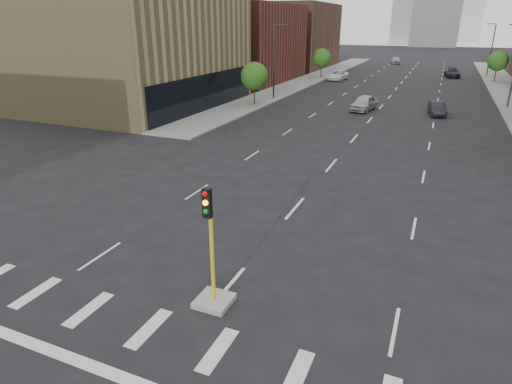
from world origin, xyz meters
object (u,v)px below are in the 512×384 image
Objects in this scene: median_traffic_signal at (213,280)px; car_distant at (396,60)px; car_deep_right at (452,73)px; car_far_left at (338,75)px; car_mid_right at (437,109)px; car_near_left at (364,103)px.

median_traffic_signal reaches higher than car_distant.
car_deep_right is (7.55, 75.92, -0.16)m from median_traffic_signal.
car_distant reaches higher than car_far_left.
median_traffic_signal reaches higher than car_mid_right.
median_traffic_signal is 64.76m from car_far_left.
car_near_left is at bearing -109.96° from car_deep_right.
car_deep_right is 27.74m from car_distant.
car_distant is at bearing 92.77° from median_traffic_signal.
car_deep_right is (18.05, 12.02, 0.04)m from car_far_left.
car_near_left is 27.47m from car_far_left.
car_distant is (-3.38, 62.76, -0.04)m from car_near_left.
car_mid_right is 30.40m from car_far_left.
car_deep_right reaches higher than car_far_left.
car_near_left reaches higher than car_mid_right.
car_mid_right is at bearing -52.21° from car_far_left.
car_near_left is at bearing 174.48° from car_mid_right.
median_traffic_signal is 0.78× the size of car_deep_right.
car_distant is (5.62, 36.82, 0.03)m from car_far_left.
car_mid_right is at bearing 80.98° from median_traffic_signal.
car_mid_right is (6.11, 38.45, -0.28)m from median_traffic_signal.
car_deep_right reaches higher than car_mid_right.
car_deep_right is at bearing 84.32° from median_traffic_signal.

